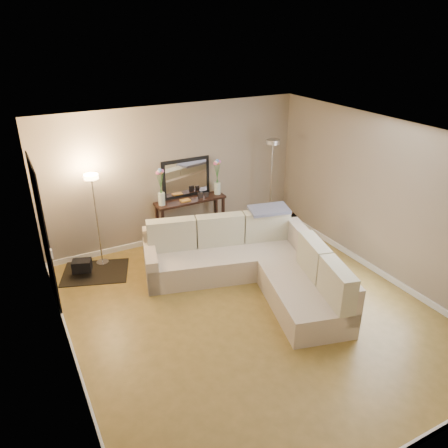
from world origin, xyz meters
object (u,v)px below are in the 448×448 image
floor_lamp_unlit (272,167)px  sectional_sofa (253,263)px  floor_lamp_lit (95,202)px  console_table (187,218)px

floor_lamp_unlit → sectional_sofa: bearing=-130.7°
sectional_sofa → floor_lamp_lit: (-2.05, 1.75, 0.82)m
sectional_sofa → floor_lamp_unlit: bearing=49.3°
sectional_sofa → console_table: sectional_sofa is taller
sectional_sofa → floor_lamp_lit: 2.81m
sectional_sofa → floor_lamp_lit: bearing=139.5°
floor_lamp_lit → sectional_sofa: bearing=-40.5°
floor_lamp_unlit → console_table: bearing=169.8°
console_table → floor_lamp_lit: size_ratio=0.83×
sectional_sofa → floor_lamp_unlit: 2.29m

